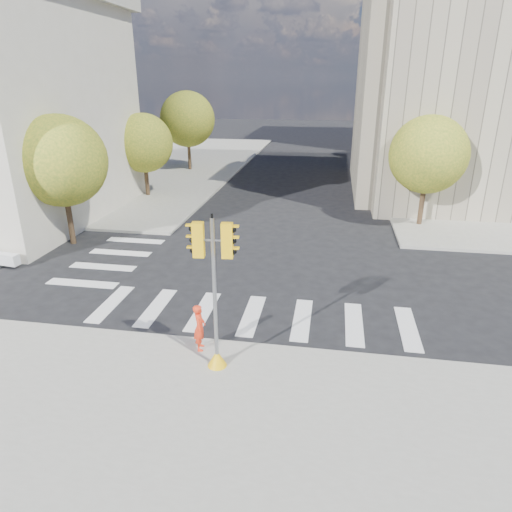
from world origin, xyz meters
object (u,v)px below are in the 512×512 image
Objects in this scene: lamp_far at (399,118)px; traffic_signal at (215,306)px; lamp_near at (426,136)px; photographer at (200,327)px.

lamp_far is 34.54m from traffic_signal.
lamp_near is at bearing -90.00° from lamp_far.
lamp_far reaches higher than traffic_signal.
lamp_far is 34.08m from photographer.
lamp_far is at bearing -27.12° from photographer.
lamp_far is 1.78× the size of traffic_signal.
lamp_near is 1.78× the size of traffic_signal.
lamp_far is at bearing 90.00° from lamp_near.
lamp_near reaches higher than traffic_signal.
photographer is at bearing -116.41° from lamp_near.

